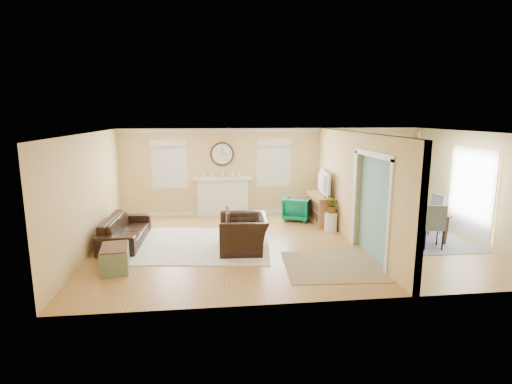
{
  "coord_description": "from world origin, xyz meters",
  "views": [
    {
      "loc": [
        -1.87,
        -8.86,
        2.98
      ],
      "look_at": [
        -0.8,
        0.3,
        1.2
      ],
      "focal_mm": 28.0,
      "sensor_mm": 36.0,
      "label": 1
    }
  ],
  "objects_px": {
    "green_chair": "(297,209)",
    "sofa": "(125,230)",
    "credenza": "(320,208)",
    "dining_table": "(407,221)",
    "eames_chair": "(244,233)"
  },
  "relations": [
    {
      "from": "eames_chair",
      "to": "sofa",
      "type": "bearing_deg",
      "value": -104.83
    },
    {
      "from": "green_chair",
      "to": "sofa",
      "type": "bearing_deg",
      "value": 45.75
    },
    {
      "from": "sofa",
      "to": "green_chair",
      "type": "bearing_deg",
      "value": -69.51
    },
    {
      "from": "sofa",
      "to": "eames_chair",
      "type": "height_order",
      "value": "eames_chair"
    },
    {
      "from": "green_chair",
      "to": "dining_table",
      "type": "xyz_separation_m",
      "value": [
        2.45,
        -1.74,
        0.01
      ]
    },
    {
      "from": "sofa",
      "to": "green_chair",
      "type": "distance_m",
      "value": 4.76
    },
    {
      "from": "sofa",
      "to": "credenza",
      "type": "bearing_deg",
      "value": -74.8
    },
    {
      "from": "sofa",
      "to": "credenza",
      "type": "height_order",
      "value": "credenza"
    },
    {
      "from": "eames_chair",
      "to": "green_chair",
      "type": "relative_size",
      "value": 1.61
    },
    {
      "from": "credenza",
      "to": "dining_table",
      "type": "height_order",
      "value": "credenza"
    },
    {
      "from": "eames_chair",
      "to": "credenza",
      "type": "xyz_separation_m",
      "value": [
        2.35,
        2.13,
        0.01
      ]
    },
    {
      "from": "eames_chair",
      "to": "credenza",
      "type": "distance_m",
      "value": 3.18
    },
    {
      "from": "green_chair",
      "to": "credenza",
      "type": "distance_m",
      "value": 0.67
    },
    {
      "from": "dining_table",
      "to": "sofa",
      "type": "bearing_deg",
      "value": 82.19
    },
    {
      "from": "eames_chair",
      "to": "credenza",
      "type": "bearing_deg",
      "value": 135.09
    }
  ]
}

